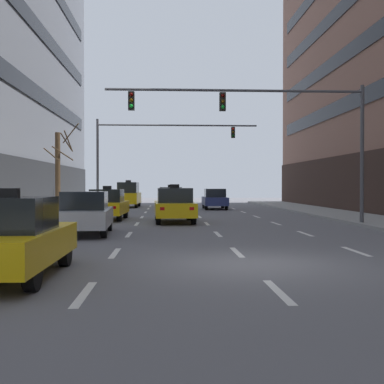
{
  "coord_description": "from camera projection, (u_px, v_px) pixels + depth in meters",
  "views": [
    {
      "loc": [
        -1.97,
        -11.38,
        1.88
      ],
      "look_at": [
        -0.25,
        20.67,
        1.42
      ],
      "focal_mm": 45.32,
      "sensor_mm": 36.0,
      "label": 1
    }
  ],
  "objects": [
    {
      "name": "lane_stripe_l1_s9",
      "position": [
        148.0,
        209.0,
        38.28
      ],
      "size": [
        0.16,
        2.0,
        0.01
      ],
      "primitive_type": "cube",
      "color": "silver",
      "rests_on": "ground"
    },
    {
      "name": "lane_stripe_l2_s6",
      "position": [
        207.0,
        224.0,
        23.48
      ],
      "size": [
        0.16,
        2.0,
        0.01
      ],
      "primitive_type": "cube",
      "color": "silver",
      "rests_on": "ground"
    },
    {
      "name": "traffic_signal_1",
      "position": [
        149.0,
        144.0,
        36.89
      ],
      "size": [
        12.26,
        0.35,
        6.75
      ],
      "color": "#4C4C51",
      "rests_on": "sidewalk_left"
    },
    {
      "name": "lane_stripe_l1_s4",
      "position": [
        115.0,
        253.0,
        13.31
      ],
      "size": [
        0.16,
        2.0,
        0.01
      ],
      "primitive_type": "cube",
      "color": "silver",
      "rests_on": "ground"
    },
    {
      "name": "ground_plane",
      "position": [
        249.0,
        264.0,
        11.5
      ],
      "size": [
        120.0,
        120.0,
        0.0
      ],
      "primitive_type": "plane",
      "color": "slate"
    },
    {
      "name": "taxi_driving_5",
      "position": [
        171.0,
        198.0,
        37.28
      ],
      "size": [
        1.92,
        4.58,
        1.9
      ],
      "color": "black",
      "rests_on": "ground"
    },
    {
      "name": "lane_stripe_l1_s7",
      "position": [
        142.0,
        217.0,
        28.29
      ],
      "size": [
        0.16,
        2.0,
        0.01
      ],
      "primitive_type": "cube",
      "color": "silver",
      "rests_on": "ground"
    },
    {
      "name": "lane_stripe_l1_s3",
      "position": [
        84.0,
        294.0,
        8.32
      ],
      "size": [
        0.16,
        2.0,
        0.01
      ],
      "primitive_type": "cube",
      "color": "silver",
      "rests_on": "ground"
    },
    {
      "name": "lane_stripe_l3_s4",
      "position": [
        356.0,
        251.0,
        13.68
      ],
      "size": [
        0.16,
        2.0,
        0.01
      ],
      "primitive_type": "cube",
      "color": "silver",
      "rests_on": "ground"
    },
    {
      "name": "car_driving_2",
      "position": [
        215.0,
        199.0,
        37.74
      ],
      "size": [
        1.81,
        4.25,
        1.59
      ],
      "color": "black",
      "rests_on": "ground"
    },
    {
      "name": "lane_stripe_l1_s10",
      "position": [
        150.0,
        206.0,
        43.27
      ],
      "size": [
        0.16,
        2.0,
        0.01
      ],
      "primitive_type": "cube",
      "color": "silver",
      "rests_on": "ground"
    },
    {
      "name": "taxi_driving_6",
      "position": [
        174.0,
        205.0,
        24.31
      ],
      "size": [
        2.09,
        4.67,
        1.92
      ],
      "color": "black",
      "rests_on": "ground"
    },
    {
      "name": "taxi_driving_3",
      "position": [
        128.0,
        195.0,
        41.01
      ],
      "size": [
        1.96,
        4.41,
        2.29
      ],
      "color": "black",
      "rests_on": "ground"
    },
    {
      "name": "lane_stripe_l2_s8",
      "position": [
        195.0,
        212.0,
        33.46
      ],
      "size": [
        0.16,
        2.0,
        0.01
      ],
      "primitive_type": "cube",
      "color": "silver",
      "rests_on": "ground"
    },
    {
      "name": "lane_stripe_l3_s10",
      "position": [
        225.0,
        206.0,
        43.63
      ],
      "size": [
        0.16,
        2.0,
        0.01
      ],
      "primitive_type": "cube",
      "color": "silver",
      "rests_on": "ground"
    },
    {
      "name": "lane_stripe_l3_s8",
      "position": [
        243.0,
        212.0,
        33.65
      ],
      "size": [
        0.16,
        2.0,
        0.01
      ],
      "primitive_type": "cube",
      "color": "silver",
      "rests_on": "ground"
    },
    {
      "name": "traffic_signal_0",
      "position": [
        271.0,
        119.0,
        22.31
      ],
      "size": [
        11.99,
        0.35,
        6.39
      ],
      "color": "#4C4C51",
      "rests_on": "sidewalk_right"
    },
    {
      "name": "lane_stripe_l1_s8",
      "position": [
        146.0,
        212.0,
        33.28
      ],
      "size": [
        0.16,
        2.0,
        0.01
      ],
      "primitive_type": "cube",
      "color": "silver",
      "rests_on": "ground"
    },
    {
      "name": "lane_stripe_l3_s9",
      "position": [
        233.0,
        208.0,
        38.64
      ],
      "size": [
        0.16,
        2.0,
        0.01
      ],
      "primitive_type": "cube",
      "color": "silver",
      "rests_on": "ground"
    },
    {
      "name": "lane_stripe_l2_s4",
      "position": [
        237.0,
        252.0,
        13.5
      ],
      "size": [
        0.16,
        2.0,
        0.01
      ],
      "primitive_type": "cube",
      "color": "silver",
      "rests_on": "ground"
    },
    {
      "name": "street_tree_0",
      "position": [
        58.0,
        171.0,
        28.16
      ],
      "size": [
        2.01,
        2.19,
        5.34
      ],
      "color": "#4C3823",
      "rests_on": "sidewalk_left"
    },
    {
      "name": "lane_stripe_l3_s5",
      "position": [
        305.0,
        234.0,
        18.67
      ],
      "size": [
        0.16,
        2.0,
        0.01
      ],
      "primitive_type": "cube",
      "color": "silver",
      "rests_on": "ground"
    },
    {
      "name": "lane_stripe_l2_s9",
      "position": [
        191.0,
        209.0,
        38.46
      ],
      "size": [
        0.16,
        2.0,
        0.01
      ],
      "primitive_type": "cube",
      "color": "silver",
      "rests_on": "ground"
    },
    {
      "name": "lane_stripe_l2_s7",
      "position": [
        200.0,
        217.0,
        28.47
      ],
      "size": [
        0.16,
        2.0,
        0.01
      ],
      "primitive_type": "cube",
      "color": "silver",
      "rests_on": "ground"
    },
    {
      "name": "taxi_driving_4",
      "position": [
        108.0,
        205.0,
        26.12
      ],
      "size": [
        1.99,
        4.47,
        1.83
      ],
      "color": "black",
      "rests_on": "ground"
    },
    {
      "name": "lane_stripe_l1_s6",
      "position": [
        137.0,
        224.0,
        23.3
      ],
      "size": [
        0.16,
        2.0,
        0.01
      ],
      "primitive_type": "cube",
      "color": "silver",
      "rests_on": "ground"
    },
    {
      "name": "lane_stripe_l3_s6",
      "position": [
        276.0,
        223.0,
        23.66
      ],
      "size": [
        0.16,
        2.0,
        0.01
      ],
      "primitive_type": "cube",
      "color": "silver",
      "rests_on": "ground"
    },
    {
      "name": "lane_stripe_l3_s7",
      "position": [
        257.0,
        217.0,
        28.65
      ],
      "size": [
        0.16,
        2.0,
        0.01
      ],
      "primitive_type": "cube",
      "color": "silver",
      "rests_on": "ground"
    },
    {
      "name": "lane_stripe_l1_s5",
      "position": [
        129.0,
        235.0,
        18.31
      ],
      "size": [
        0.16,
        2.0,
        0.01
      ],
      "primitive_type": "cube",
      "color": "silver",
      "rests_on": "ground"
    },
    {
      "name": "lane_stripe_l2_s5",
      "position": [
        218.0,
        234.0,
        18.49
      ],
      "size": [
        0.16,
        2.0,
        0.01
      ],
      "primitive_type": "cube",
      "color": "silver",
      "rests_on": "ground"
    },
    {
      "name": "lane_stripe_l2_s3",
      "position": [
        278.0,
        292.0,
        8.5
      ],
      "size": [
        0.16,
        2.0,
        0.01
      ],
      "primitive_type": "cube",
      "color": "silver",
      "rests_on": "ground"
    },
    {
      "name": "car_driving_1",
      "position": [
        85.0,
        213.0,
        18.36
      ],
      "size": [
        2.03,
        4.44,
        1.64
      ],
      "color": "black",
      "rests_on": "ground"
    },
    {
      "name": "taxi_driving_0",
      "position": [
        10.0,
        238.0,
        9.75
      ],
      "size": [
        1.85,
        4.37,
        1.81
      ],
      "color": "black",
      "rests_on": "ground"
    },
    {
      "name": "lane_stripe_l2_s10",
      "position": [
        188.0,
        206.0,
        43.45
      ],
      "size": [
        0.16,
        2.0,
        0.01
      ],
      "primitive_type": "cube",
      "color": "silver",
      "rests_on": "ground"
    }
  ]
}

